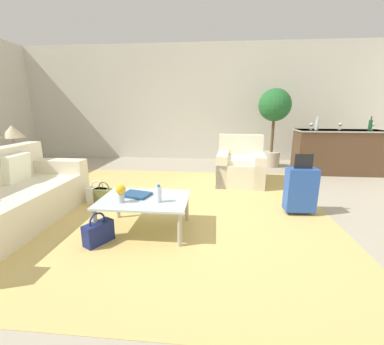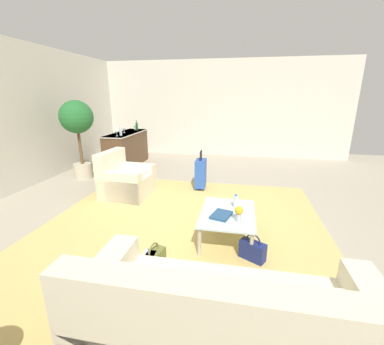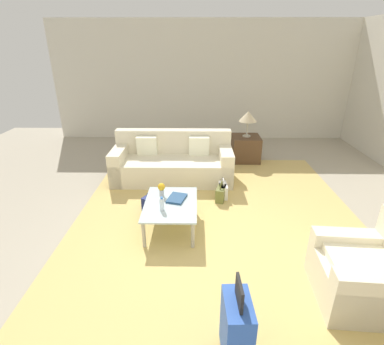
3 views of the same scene
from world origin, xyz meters
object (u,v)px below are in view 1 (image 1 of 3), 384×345
Objects in this scene: coffee_table_book at (136,195)px; handbag_olive at (105,196)px; armchair at (240,167)px; wine_glass_leftmost at (311,125)px; wine_bottle_clear at (317,125)px; handbag_white at (98,195)px; wine_glass_left_of_centre at (340,125)px; side_table at (19,172)px; coffee_table at (144,202)px; suitcase_blue at (301,189)px; bar_console at (337,151)px; wine_bottle_green at (370,125)px; potted_ficus at (274,112)px; handbag_navy at (98,232)px; table_lamp at (12,132)px; water_bottle at (159,194)px; flower_vase at (121,192)px; wine_glass_right_of_centre at (372,125)px.

handbag_olive is at bearing 151.59° from coffee_table_book.
wine_glass_leftmost is (1.57, 0.88, 0.77)m from armchair.
handbag_white is at bearing -151.43° from wine_bottle_clear.
coffee_table_book is 2.07× the size of wine_glass_left_of_centre.
coffee_table is at bearing -28.18° from side_table.
coffee_table is 3.18m from side_table.
wine_glass_left_of_centre is 5.04m from handbag_olive.
suitcase_blue is 2.87m from handbag_olive.
wine_glass_left_of_centre is (-0.00, 0.04, 0.58)m from bar_console.
side_table is 7.03m from wine_bottle_green.
potted_ficus is (2.20, 3.70, 0.96)m from coffee_table.
wine_glass_left_of_centre is 5.13m from handbag_white.
wine_bottle_clear is (-0.55, -0.16, 0.01)m from wine_glass_left_of_centre.
handbag_navy is (-3.93, -3.49, -0.95)m from wine_glass_left_of_centre.
wine_bottle_clear is at bearing 180.00° from wine_bottle_green.
handbag_navy is at bearing -143.27° from wine_bottle_green.
bar_console is at bearing -24.78° from potted_ficus.
coffee_table is at bearing -120.74° from potted_ficus.
coffee_table is 1.81× the size of table_lamp.
wine_bottle_green is 5.64m from handbag_navy.
wine_bottle_green is at bearing 36.51° from coffee_table.
wine_glass_leftmost is 2.61m from suitcase_blue.
side_table is 5.93m from wine_glass_leftmost.
coffee_table is at bearing -138.07° from wine_glass_left_of_centre.
coffee_table is 4.25m from wine_glass_leftmost.
side_table is 1.94m from handbag_white.
wine_bottle_green is at bearing 50.54° from coffee_table_book.
wine_glass_left_of_centre reaches higher than coffee_table.
water_bottle is 4.95m from wine_bottle_green.
handbag_navy is (2.37, -1.84, -0.16)m from side_table.
wine_bottle_clear reaches higher than wine_glass_left_of_centre.
water_bottle is 0.68× the size of wine_bottle_green.
flower_vase is 5.00m from wine_glass_left_of_centre.
suitcase_blue is at bearing -122.01° from bar_console.
wine_bottle_clear reaches higher than side_table.
handbag_olive is (-4.36, -2.30, -0.37)m from bar_console.
wine_bottle_clear is at bearing 45.28° from coffee_table.
table_lamp reaches higher than water_bottle.
wine_glass_right_of_centre is 0.43× the size of handbag_navy.
bar_console reaches higher than handbag_white.
wine_glass_right_of_centre is at bearing 36.66° from flower_vase.
wine_glass_leftmost is 0.51× the size of wine_bottle_clear.
flower_vase is 0.11× the size of bar_console.
handbag_olive is at bearing -155.33° from wine_glass_right_of_centre.
handbag_white is 0.19× the size of potted_ficus.
wine_glass_leftmost is at bearing 49.77° from water_bottle.
coffee_table is 1.20m from handbag_olive.
coffee_table_book is at bearing -144.71° from wine_glass_right_of_centre.
wine_glass_right_of_centre reaches higher than flower_vase.
wine_glass_leftmost is at bearing 46.80° from coffee_table.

